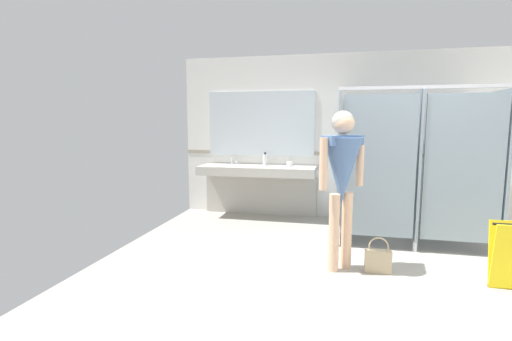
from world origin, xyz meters
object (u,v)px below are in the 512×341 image
object	(u,v)px
handbag	(378,260)
wet_floor_sign	(507,255)
person_standing	(342,170)
paper_cup	(290,165)
soap_dispenser	(265,160)

from	to	relation	value
handbag	wet_floor_sign	bearing A→B (deg)	-7.32
person_standing	handbag	size ratio (longest dim) A/B	4.42
person_standing	paper_cup	size ratio (longest dim) A/B	17.25
paper_cup	wet_floor_sign	bearing A→B (deg)	-41.47
person_standing	handbag	distance (m)	1.00
handbag	wet_floor_sign	distance (m)	1.15
person_standing	wet_floor_sign	bearing A→B (deg)	-5.73
person_standing	paper_cup	xyz separation A→B (m)	(-0.79, 1.89, -0.16)
wet_floor_sign	handbag	bearing A→B (deg)	172.68
handbag	wet_floor_sign	size ratio (longest dim) A/B	0.60
person_standing	paper_cup	world-z (taller)	person_standing
soap_dispenser	handbag	bearing A→B (deg)	-52.72
person_standing	paper_cup	bearing A→B (deg)	112.76
person_standing	handbag	world-z (taller)	person_standing
handbag	paper_cup	distance (m)	2.36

